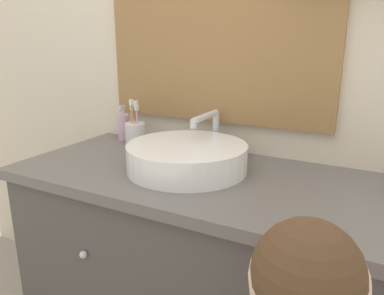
# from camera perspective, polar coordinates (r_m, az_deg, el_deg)

# --- Properties ---
(wall_back) EXTENTS (3.20, 0.18, 2.50)m
(wall_back) POSITION_cam_1_polar(r_m,az_deg,el_deg) (1.41, 9.32, 19.05)
(wall_back) COLOR beige
(wall_back) RESTS_ON ground_plane
(vanity_counter) EXTENTS (1.31, 0.57, 0.79)m
(vanity_counter) POSITION_cam_1_polar(r_m,az_deg,el_deg) (1.38, 2.39, -19.67)
(vanity_counter) COLOR #4C4742
(vanity_counter) RESTS_ON ground_plane
(sink_basin) EXTENTS (0.40, 0.45, 0.17)m
(sink_basin) POSITION_cam_1_polar(r_m,az_deg,el_deg) (1.23, -0.66, -1.33)
(sink_basin) COLOR white
(sink_basin) RESTS_ON vanity_counter
(toothbrush_holder) EXTENTS (0.08, 0.08, 0.19)m
(toothbrush_holder) POSITION_cam_1_polar(r_m,az_deg,el_deg) (1.54, -8.64, 2.24)
(toothbrush_holder) COLOR silver
(toothbrush_holder) RESTS_ON vanity_counter
(soap_dispenser) EXTENTS (0.05, 0.05, 0.15)m
(soap_dispenser) POSITION_cam_1_polar(r_m,az_deg,el_deg) (1.63, -10.37, 3.19)
(soap_dispenser) COLOR #CCA3BC
(soap_dispenser) RESTS_ON vanity_counter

